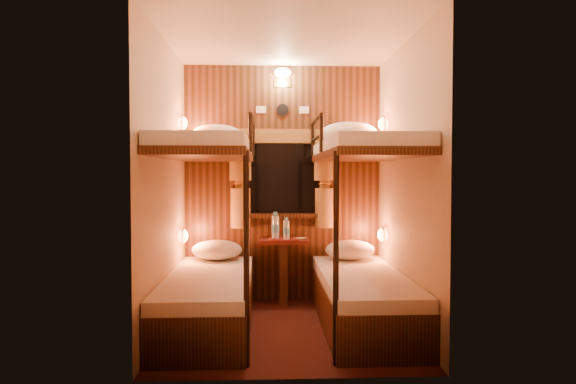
{
  "coord_description": "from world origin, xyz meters",
  "views": [
    {
      "loc": [
        -0.16,
        -4.24,
        1.29
      ],
      "look_at": [
        0.02,
        0.15,
        1.14
      ],
      "focal_mm": 32.0,
      "sensor_mm": 36.0,
      "label": 1
    }
  ],
  "objects_px": {
    "bunk_left": "(209,262)",
    "bottle_right": "(286,230)",
    "bottle_left": "(275,227)",
    "table": "(283,262)",
    "bunk_right": "(362,261)"
  },
  "relations": [
    {
      "from": "bunk_left",
      "to": "bottle_left",
      "type": "bearing_deg",
      "value": 54.45
    },
    {
      "from": "bunk_right",
      "to": "bottle_right",
      "type": "bearing_deg",
      "value": 130.87
    },
    {
      "from": "bunk_left",
      "to": "bunk_right",
      "type": "xyz_separation_m",
      "value": [
        1.3,
        0.0,
        0.0
      ]
    },
    {
      "from": "bunk_left",
      "to": "bottle_right",
      "type": "relative_size",
      "value": 8.73
    },
    {
      "from": "bunk_right",
      "to": "bottle_left",
      "type": "relative_size",
      "value": 7.12
    },
    {
      "from": "bottle_left",
      "to": "table",
      "type": "bearing_deg",
      "value": -12.62
    },
    {
      "from": "bottle_left",
      "to": "bottle_right",
      "type": "height_order",
      "value": "bottle_left"
    },
    {
      "from": "bottle_left",
      "to": "bunk_left",
      "type": "bearing_deg",
      "value": -125.55
    },
    {
      "from": "table",
      "to": "bottle_right",
      "type": "relative_size",
      "value": 3.01
    },
    {
      "from": "bunk_left",
      "to": "bottle_right",
      "type": "distance_m",
      "value": 1.0
    },
    {
      "from": "bunk_left",
      "to": "table",
      "type": "distance_m",
      "value": 1.02
    },
    {
      "from": "bottle_left",
      "to": "bunk_right",
      "type": "bearing_deg",
      "value": -47.76
    },
    {
      "from": "bunk_left",
      "to": "bunk_right",
      "type": "height_order",
      "value": "same"
    },
    {
      "from": "bunk_left",
      "to": "table",
      "type": "relative_size",
      "value": 2.9
    },
    {
      "from": "bunk_right",
      "to": "table",
      "type": "relative_size",
      "value": 2.9
    }
  ]
}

